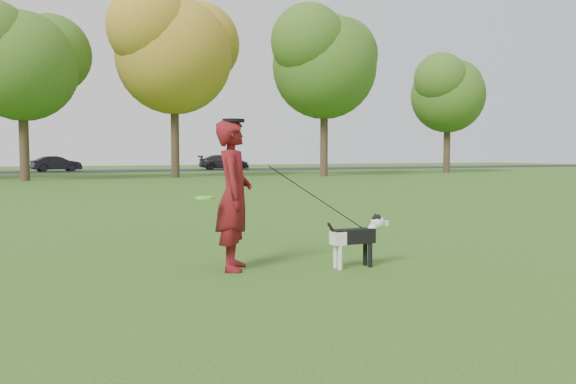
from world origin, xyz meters
name	(u,v)px	position (x,y,z in m)	size (l,w,h in m)	color
ground	(274,267)	(0.00, 0.00, 0.00)	(120.00, 120.00, 0.00)	#285116
road	(91,171)	(0.00, 40.00, 0.01)	(120.00, 7.00, 0.02)	black
man	(234,195)	(-0.51, 0.05, 0.93)	(0.68, 0.44, 1.85)	#5B0D17
dog	(358,235)	(0.98, -0.41, 0.42)	(0.90, 0.18, 0.68)	black
car_mid	(56,164)	(-2.46, 40.00, 0.61)	(1.25, 3.58, 1.18)	black
car_right	(224,162)	(10.84, 40.00, 0.65)	(1.76, 4.32, 1.25)	black
man_held_items	(317,198)	(0.50, -0.21, 0.88)	(2.13, 0.60, 1.41)	#4EFF20
tree_row	(74,42)	(-1.43, 26.07, 7.41)	(51.74, 8.86, 12.01)	#38281C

